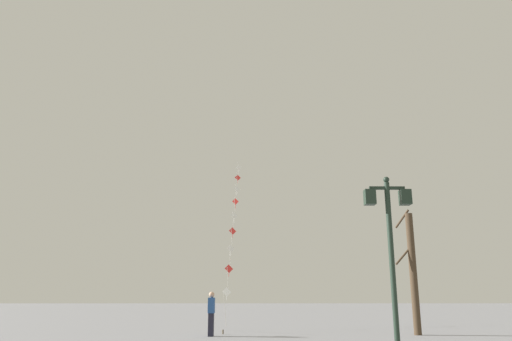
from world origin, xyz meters
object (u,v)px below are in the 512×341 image
object	(u,v)px
twin_lantern_lamp_post	(390,230)
kite_train	(233,222)
bare_tree	(413,271)
kite_flyer	(211,313)

from	to	relation	value
twin_lantern_lamp_post	kite_train	size ratio (longest dim) A/B	0.34
twin_lantern_lamp_post	bare_tree	bearing A→B (deg)	68.62
twin_lantern_lamp_post	kite_flyer	distance (m)	9.45
kite_train	kite_flyer	distance (m)	9.53
twin_lantern_lamp_post	kite_train	world-z (taller)	kite_train
kite_flyer	bare_tree	xyz separation A→B (m)	(8.37, 0.57, 1.67)
kite_train	kite_flyer	world-z (taller)	kite_train
kite_train	bare_tree	world-z (taller)	kite_train
twin_lantern_lamp_post	bare_tree	world-z (taller)	bare_tree
bare_tree	kite_train	bearing A→B (deg)	135.79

